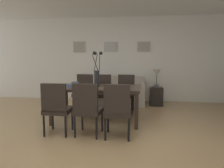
% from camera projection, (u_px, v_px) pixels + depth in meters
% --- Properties ---
extents(ground_plane, '(9.00, 9.00, 0.00)m').
position_uv_depth(ground_plane, '(95.00, 138.00, 3.41)').
color(ground_plane, tan).
extents(back_wall_panel, '(9.00, 0.10, 2.60)m').
position_uv_depth(back_wall_panel, '(116.00, 59.00, 6.45)').
color(back_wall_panel, white).
rests_on(back_wall_panel, ground).
extents(dining_table, '(1.80, 0.97, 0.74)m').
position_uv_depth(dining_table, '(97.00, 90.00, 4.30)').
color(dining_table, '#33261E').
rests_on(dining_table, ground).
extents(dining_chair_near_left, '(0.45, 0.45, 0.92)m').
position_uv_depth(dining_chair_near_left, '(57.00, 106.00, 3.52)').
color(dining_chair_near_left, black).
rests_on(dining_chair_near_left, ground).
extents(dining_chair_near_right, '(0.47, 0.47, 0.92)m').
position_uv_depth(dining_chair_near_right, '(84.00, 90.00, 5.27)').
color(dining_chair_near_right, black).
rests_on(dining_chair_near_right, ground).
extents(dining_chair_far_left, '(0.47, 0.47, 0.92)m').
position_uv_depth(dining_chair_far_left, '(87.00, 107.00, 3.46)').
color(dining_chair_far_left, black).
rests_on(dining_chair_far_left, ground).
extents(dining_chair_far_right, '(0.47, 0.47, 0.92)m').
position_uv_depth(dining_chair_far_right, '(103.00, 91.00, 5.18)').
color(dining_chair_far_right, black).
rests_on(dining_chair_far_right, ground).
extents(dining_chair_mid_left, '(0.45, 0.45, 0.92)m').
position_uv_depth(dining_chair_mid_left, '(117.00, 108.00, 3.36)').
color(dining_chair_mid_left, black).
rests_on(dining_chair_mid_left, ground).
extents(dining_chair_mid_right, '(0.47, 0.47, 0.92)m').
position_uv_depth(dining_chair_mid_right, '(126.00, 91.00, 5.14)').
color(dining_chair_mid_right, black).
rests_on(dining_chair_mid_right, ground).
extents(centerpiece_vase, '(0.21, 0.23, 0.73)m').
position_uv_depth(centerpiece_vase, '(97.00, 73.00, 4.26)').
color(centerpiece_vase, '#232326').
rests_on(centerpiece_vase, dining_table).
extents(placemat_near_left, '(0.32, 0.32, 0.01)m').
position_uv_depth(placemat_near_left, '(69.00, 88.00, 4.15)').
color(placemat_near_left, '#4C4742').
rests_on(placemat_near_left, dining_table).
extents(bowl_near_left, '(0.17, 0.17, 0.07)m').
position_uv_depth(bowl_near_left, '(69.00, 86.00, 4.14)').
color(bowl_near_left, '#475166').
rests_on(bowl_near_left, dining_table).
extents(placemat_near_right, '(0.32, 0.32, 0.01)m').
position_uv_depth(placemat_near_right, '(75.00, 85.00, 4.58)').
color(placemat_near_right, '#4C4742').
rests_on(placemat_near_right, dining_table).
extents(bowl_near_right, '(0.17, 0.17, 0.07)m').
position_uv_depth(bowl_near_right, '(75.00, 83.00, 4.57)').
color(bowl_near_right, '#475166').
rests_on(bowl_near_right, dining_table).
extents(sofa, '(1.81, 0.84, 0.80)m').
position_uv_depth(sofa, '(114.00, 94.00, 6.03)').
color(sofa, '#B2A899').
rests_on(sofa, ground).
extents(side_table, '(0.36, 0.36, 0.52)m').
position_uv_depth(side_table, '(156.00, 96.00, 5.81)').
color(side_table, black).
rests_on(side_table, ground).
extents(table_lamp, '(0.22, 0.22, 0.51)m').
position_uv_depth(table_lamp, '(157.00, 74.00, 5.73)').
color(table_lamp, '#4C4C51').
rests_on(table_lamp, side_table).
extents(framed_picture_left, '(0.40, 0.03, 0.35)m').
position_uv_depth(framed_picture_left, '(79.00, 47.00, 6.48)').
color(framed_picture_left, '#B2ADA3').
extents(framed_picture_center, '(0.43, 0.03, 0.30)m').
position_uv_depth(framed_picture_center, '(111.00, 47.00, 6.35)').
color(framed_picture_center, '#B2ADA3').
extents(framed_picture_right, '(0.40, 0.03, 0.30)m').
position_uv_depth(framed_picture_right, '(144.00, 47.00, 6.22)').
color(framed_picture_right, '#B2ADA3').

